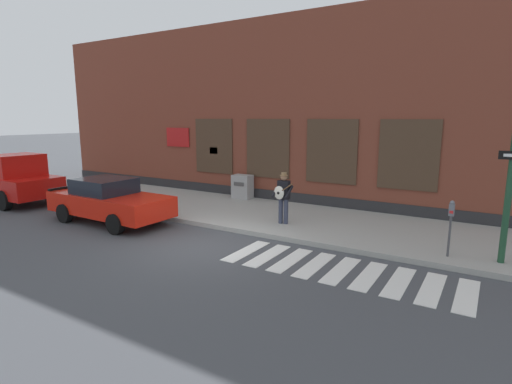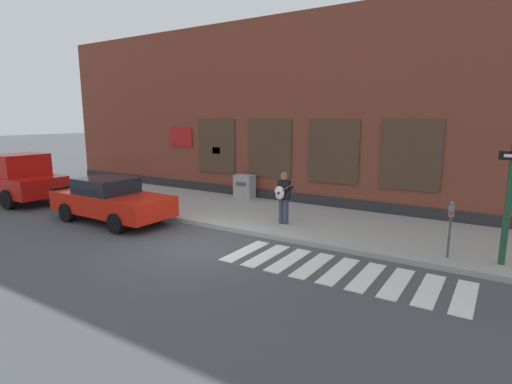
{
  "view_description": "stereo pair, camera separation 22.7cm",
  "coord_description": "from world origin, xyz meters",
  "px_view_note": "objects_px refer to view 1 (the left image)",
  "views": [
    {
      "loc": [
        6.9,
        -8.57,
        3.6
      ],
      "look_at": [
        0.6,
        1.8,
        1.33
      ],
      "focal_mm": 28.0,
      "sensor_mm": 36.0,
      "label": 1
    },
    {
      "loc": [
        7.09,
        -8.45,
        3.6
      ],
      "look_at": [
        0.6,
        1.8,
        1.33
      ],
      "focal_mm": 28.0,
      "sensor_mm": 36.0,
      "label": 2
    }
  ],
  "objects_px": {
    "parking_meter": "(451,220)",
    "red_car": "(109,200)",
    "red_truck": "(9,178)",
    "busker": "(283,195)",
    "utility_box": "(242,187)"
  },
  "relations": [
    {
      "from": "red_truck",
      "to": "utility_box",
      "type": "relative_size",
      "value": 5.31
    },
    {
      "from": "red_truck",
      "to": "utility_box",
      "type": "distance_m",
      "value": 9.97
    },
    {
      "from": "red_car",
      "to": "busker",
      "type": "distance_m",
      "value": 6.04
    },
    {
      "from": "busker",
      "to": "parking_meter",
      "type": "distance_m",
      "value": 5.07
    },
    {
      "from": "red_car",
      "to": "utility_box",
      "type": "bearing_deg",
      "value": 68.57
    },
    {
      "from": "red_truck",
      "to": "parking_meter",
      "type": "bearing_deg",
      "value": 6.06
    },
    {
      "from": "parking_meter",
      "to": "red_car",
      "type": "bearing_deg",
      "value": -170.25
    },
    {
      "from": "red_car",
      "to": "utility_box",
      "type": "relative_size",
      "value": 4.53
    },
    {
      "from": "parking_meter",
      "to": "utility_box",
      "type": "xyz_separation_m",
      "value": [
        -8.46,
        3.47,
        -0.43
      ]
    },
    {
      "from": "busker",
      "to": "parking_meter",
      "type": "bearing_deg",
      "value": -7.29
    },
    {
      "from": "busker",
      "to": "utility_box",
      "type": "relative_size",
      "value": 1.66
    },
    {
      "from": "red_car",
      "to": "busker",
      "type": "relative_size",
      "value": 2.73
    },
    {
      "from": "red_car",
      "to": "parking_meter",
      "type": "xyz_separation_m",
      "value": [
        10.54,
        1.81,
        0.33
      ]
    },
    {
      "from": "parking_meter",
      "to": "red_truck",
      "type": "bearing_deg",
      "value": -173.94
    },
    {
      "from": "red_car",
      "to": "red_truck",
      "type": "bearing_deg",
      "value": 179.87
    }
  ]
}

